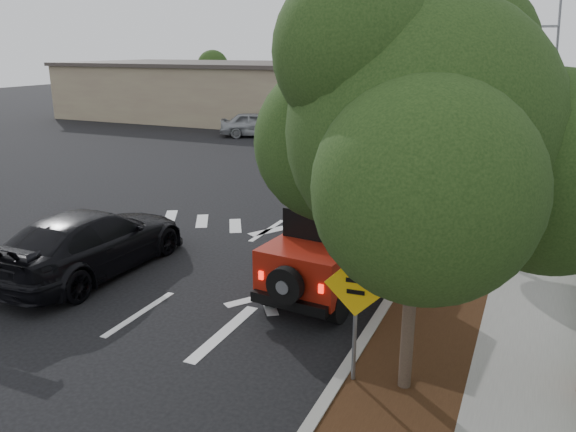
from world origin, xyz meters
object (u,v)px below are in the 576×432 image
Objects in this scene: silver_suv_ahead at (397,178)px; speed_hump_sign at (356,302)px; red_jeep at (334,246)px; black_suv_oncoming at (92,241)px.

speed_hump_sign is at bearing -64.49° from silver_suv_ahead.
red_jeep reaches higher than black_suv_oncoming.
silver_suv_ahead is at bearing 95.82° from speed_hump_sign.
red_jeep is at bearing -70.79° from silver_suv_ahead.
silver_suv_ahead is 2.54× the size of speed_hump_sign.
silver_suv_ahead is 12.21m from speed_hump_sign.
red_jeep reaches higher than silver_suv_ahead.
silver_suv_ahead is at bearing 99.36° from red_jeep.
speed_hump_sign is at bearing -60.22° from red_jeep.
black_suv_oncoming reaches higher than silver_suv_ahead.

